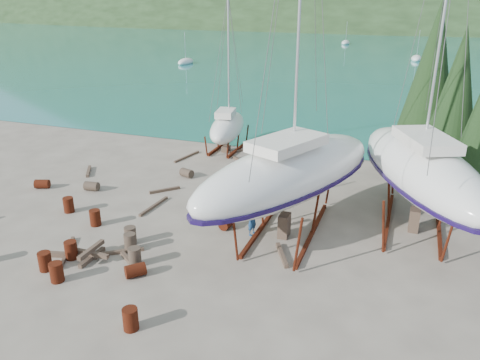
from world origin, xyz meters
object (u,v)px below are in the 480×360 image
(large_sailboat_far, at_px, (421,168))
(small_sailboat_shore, at_px, (227,126))
(worker, at_px, (253,219))
(large_sailboat_near, at_px, (289,172))

(large_sailboat_far, distance_m, small_sailboat_shore, 16.92)
(large_sailboat_far, bearing_deg, small_sailboat_shore, 123.66)
(small_sailboat_shore, height_order, worker, small_sailboat_shore)
(small_sailboat_shore, relative_size, worker, 6.81)
(large_sailboat_near, distance_m, large_sailboat_far, 6.89)
(small_sailboat_shore, bearing_deg, large_sailboat_far, -42.40)
(small_sailboat_shore, bearing_deg, large_sailboat_near, -66.22)
(large_sailboat_near, relative_size, worker, 11.77)
(worker, bearing_deg, large_sailboat_far, -49.14)
(large_sailboat_near, bearing_deg, large_sailboat_far, 49.86)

